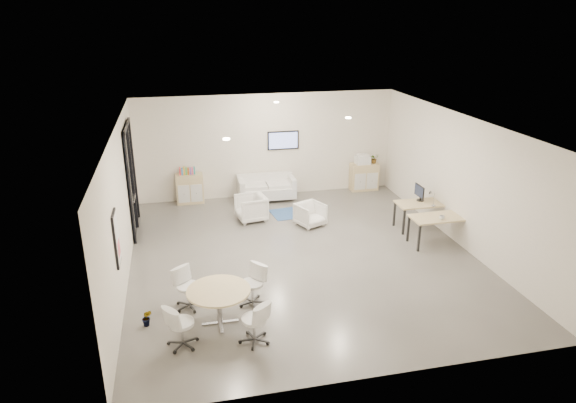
{
  "coord_description": "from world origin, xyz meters",
  "views": [
    {
      "loc": [
        -2.77,
        -10.75,
        5.5
      ],
      "look_at": [
        -0.26,
        0.4,
        1.26
      ],
      "focal_mm": 32.0,
      "sensor_mm": 36.0,
      "label": 1
    }
  ],
  "objects_px": {
    "round_table": "(219,294)",
    "sideboard_left": "(190,189)",
    "armchair_left": "(251,207)",
    "desk_front": "(439,219)",
    "armchair_right": "(310,213)",
    "loveseat": "(266,188)",
    "sideboard_right": "(364,177)",
    "desk_rear": "(423,205)"
  },
  "relations": [
    {
      "from": "round_table",
      "to": "loveseat",
      "type": "bearing_deg",
      "value": 72.29
    },
    {
      "from": "loveseat",
      "to": "armchair_left",
      "type": "distance_m",
      "value": 1.74
    },
    {
      "from": "sideboard_left",
      "to": "desk_front",
      "type": "distance_m",
      "value": 7.35
    },
    {
      "from": "sideboard_right",
      "to": "round_table",
      "type": "xyz_separation_m",
      "value": [
        -5.35,
        -6.7,
        0.19
      ]
    },
    {
      "from": "loveseat",
      "to": "desk_front",
      "type": "distance_m",
      "value": 5.51
    },
    {
      "from": "round_table",
      "to": "desk_rear",
      "type": "bearing_deg",
      "value": 30.31
    },
    {
      "from": "armchair_right",
      "to": "round_table",
      "type": "xyz_separation_m",
      "value": [
        -2.87,
        -4.18,
        0.28
      ]
    },
    {
      "from": "desk_rear",
      "to": "round_table",
      "type": "xyz_separation_m",
      "value": [
        -5.74,
        -3.36,
        -0.02
      ]
    },
    {
      "from": "sideboard_right",
      "to": "armchair_left",
      "type": "bearing_deg",
      "value": -155.96
    },
    {
      "from": "loveseat",
      "to": "desk_rear",
      "type": "height_order",
      "value": "loveseat"
    },
    {
      "from": "armchair_left",
      "to": "armchair_right",
      "type": "xyz_separation_m",
      "value": [
        1.51,
        -0.73,
        -0.05
      ]
    },
    {
      "from": "sideboard_left",
      "to": "armchair_right",
      "type": "bearing_deg",
      "value": -39.01
    },
    {
      "from": "armchair_left",
      "to": "round_table",
      "type": "height_order",
      "value": "armchair_left"
    },
    {
      "from": "armchair_left",
      "to": "desk_front",
      "type": "relative_size",
      "value": 0.56
    },
    {
      "from": "sideboard_left",
      "to": "sideboard_right",
      "type": "distance_m",
      "value": 5.6
    },
    {
      "from": "sideboard_right",
      "to": "desk_rear",
      "type": "distance_m",
      "value": 3.37
    },
    {
      "from": "armchair_left",
      "to": "sideboard_left",
      "type": "bearing_deg",
      "value": -147.17
    },
    {
      "from": "loveseat",
      "to": "armchair_left",
      "type": "xyz_separation_m",
      "value": [
        -0.72,
        -1.59,
        0.04
      ]
    },
    {
      "from": "desk_front",
      "to": "armchair_left",
      "type": "bearing_deg",
      "value": 148.12
    },
    {
      "from": "desk_rear",
      "to": "armchair_right",
      "type": "bearing_deg",
      "value": 164.98
    },
    {
      "from": "desk_front",
      "to": "sideboard_left",
      "type": "bearing_deg",
      "value": 142.53
    },
    {
      "from": "sideboard_right",
      "to": "sideboard_left",
      "type": "bearing_deg",
      "value": 179.94
    },
    {
      "from": "sideboard_left",
      "to": "round_table",
      "type": "height_order",
      "value": "sideboard_left"
    },
    {
      "from": "armchair_right",
      "to": "desk_rear",
      "type": "height_order",
      "value": "desk_rear"
    },
    {
      "from": "sideboard_left",
      "to": "sideboard_right",
      "type": "relative_size",
      "value": 1.02
    },
    {
      "from": "desk_front",
      "to": "loveseat",
      "type": "bearing_deg",
      "value": 129.79
    },
    {
      "from": "loveseat",
      "to": "round_table",
      "type": "distance_m",
      "value": 6.83
    },
    {
      "from": "desk_rear",
      "to": "round_table",
      "type": "distance_m",
      "value": 6.65
    },
    {
      "from": "desk_rear",
      "to": "round_table",
      "type": "relative_size",
      "value": 1.2
    },
    {
      "from": "loveseat",
      "to": "desk_rear",
      "type": "xyz_separation_m",
      "value": [
        3.66,
        -3.14,
        0.3
      ]
    },
    {
      "from": "sideboard_right",
      "to": "round_table",
      "type": "bearing_deg",
      "value": -128.64
    },
    {
      "from": "loveseat",
      "to": "armchair_left",
      "type": "height_order",
      "value": "armchair_left"
    },
    {
      "from": "loveseat",
      "to": "armchair_right",
      "type": "distance_m",
      "value": 2.45
    },
    {
      "from": "armchair_left",
      "to": "desk_front",
      "type": "bearing_deg",
      "value": 50.21
    },
    {
      "from": "round_table",
      "to": "sideboard_left",
      "type": "bearing_deg",
      "value": 92.08
    },
    {
      "from": "armchair_right",
      "to": "round_table",
      "type": "distance_m",
      "value": 5.08
    },
    {
      "from": "sideboard_right",
      "to": "armchair_left",
      "type": "xyz_separation_m",
      "value": [
        -4.0,
        -1.78,
        -0.05
      ]
    },
    {
      "from": "sideboard_right",
      "to": "desk_rear",
      "type": "height_order",
      "value": "sideboard_right"
    },
    {
      "from": "sideboard_left",
      "to": "loveseat",
      "type": "distance_m",
      "value": 2.33
    },
    {
      "from": "loveseat",
      "to": "round_table",
      "type": "bearing_deg",
      "value": -106.86
    },
    {
      "from": "loveseat",
      "to": "round_table",
      "type": "relative_size",
      "value": 1.48
    },
    {
      "from": "armchair_right",
      "to": "round_table",
      "type": "bearing_deg",
      "value": -147.91
    }
  ]
}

